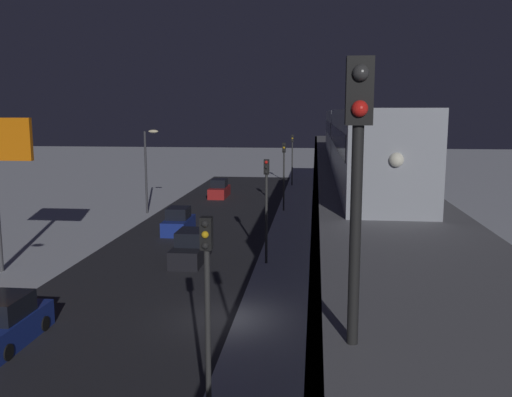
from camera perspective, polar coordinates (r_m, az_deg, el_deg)
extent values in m
plane|color=silver|center=(25.40, -3.72, -12.32)|extent=(240.00, 240.00, 0.00)
cube|color=#28282D|center=(26.63, -14.31, -11.55)|extent=(11.00, 108.93, 0.01)
cube|color=slate|center=(23.72, 11.94, -0.16)|extent=(5.00, 108.93, 0.80)
cube|color=#38383D|center=(23.60, 6.18, -0.06)|extent=(0.24, 106.75, 0.80)
cylinder|color=slate|center=(70.35, 8.13, 3.44)|extent=(1.40, 1.40, 5.13)
cylinder|color=slate|center=(54.89, 8.66, 1.90)|extent=(1.40, 1.40, 5.13)
cylinder|color=slate|center=(39.51, 9.59, -0.85)|extent=(1.40, 1.40, 5.13)
cylinder|color=slate|center=(24.36, 11.72, -7.06)|extent=(1.40, 1.40, 5.13)
cube|color=#999EA8|center=(25.93, 11.56, 5.29)|extent=(2.90, 18.00, 3.40)
cube|color=black|center=(25.90, 11.59, 6.19)|extent=(2.94, 16.20, 0.90)
cube|color=#999EA8|center=(44.46, 9.36, 6.80)|extent=(2.90, 18.00, 3.40)
cube|color=black|center=(44.45, 9.37, 7.33)|extent=(2.94, 16.20, 0.90)
sphere|color=white|center=(16.95, 14.38, 3.92)|extent=(0.44, 0.44, 0.44)
cylinder|color=black|center=(7.76, 10.26, -3.66)|extent=(0.16, 0.16, 3.20)
cube|color=black|center=(7.58, 10.68, 10.89)|extent=(0.36, 0.28, 0.90)
sphere|color=#333333|center=(7.43, 10.82, 12.70)|extent=(0.22, 0.22, 0.22)
sphere|color=red|center=(7.41, 10.72, 9.15)|extent=(0.22, 0.22, 0.22)
cube|color=navy|center=(24.73, -24.51, -12.37)|extent=(1.80, 4.59, 1.10)
cube|color=black|center=(24.40, -24.66, -10.20)|extent=(1.58, 2.20, 0.87)
cylinder|color=black|center=(23.27, -24.43, -14.33)|extent=(0.20, 0.64, 0.64)
cylinder|color=black|center=(25.57, -21.14, -12.01)|extent=(0.20, 0.64, 0.64)
cylinder|color=black|center=(26.37, -24.51, -11.58)|extent=(0.20, 0.64, 0.64)
cube|color=navy|center=(42.82, -8.03, -2.80)|extent=(1.80, 4.08, 1.10)
cube|color=black|center=(42.63, -8.06, -1.50)|extent=(1.58, 1.96, 0.87)
cube|color=#A51E1E|center=(60.29, -3.83, 0.68)|extent=(1.80, 4.48, 1.10)
cube|color=black|center=(60.16, -3.84, 1.61)|extent=(1.58, 2.15, 0.87)
cube|color=black|center=(34.62, -6.75, -5.59)|extent=(1.80, 4.67, 1.10)
cube|color=black|center=(34.39, -6.78, -4.00)|extent=(1.58, 2.24, 0.87)
cylinder|color=#2D2D2D|center=(16.01, -5.00, -14.86)|extent=(0.16, 0.16, 5.50)
cube|color=black|center=(15.01, -5.17, -3.61)|extent=(0.32, 0.32, 0.90)
sphere|color=black|center=(14.77, -5.32, -2.62)|extent=(0.20, 0.20, 0.20)
sphere|color=yellow|center=(14.84, -5.30, -3.76)|extent=(0.20, 0.20, 0.20)
sphere|color=black|center=(14.90, -5.29, -4.88)|extent=(0.20, 0.20, 0.20)
cylinder|color=#2D2D2D|center=(33.49, 1.08, -2.16)|extent=(0.16, 0.16, 5.50)
cube|color=black|center=(33.02, 1.09, 3.29)|extent=(0.32, 0.32, 0.90)
sphere|color=red|center=(32.82, 1.07, 3.78)|extent=(0.20, 0.20, 0.20)
sphere|color=black|center=(32.85, 1.07, 3.26)|extent=(0.20, 0.20, 0.20)
sphere|color=black|center=(32.88, 1.07, 2.74)|extent=(0.20, 0.20, 0.20)
cylinder|color=#2D2D2D|center=(51.60, 2.90, 1.75)|extent=(0.16, 0.16, 5.50)
cube|color=black|center=(51.30, 2.93, 5.30)|extent=(0.32, 0.32, 0.90)
sphere|color=black|center=(51.10, 2.92, 5.62)|extent=(0.20, 0.20, 0.20)
sphere|color=yellow|center=(51.12, 2.92, 5.29)|extent=(0.20, 0.20, 0.20)
sphere|color=black|center=(51.14, 2.91, 4.95)|extent=(0.20, 0.20, 0.20)
cylinder|color=#2D2D2D|center=(69.85, 3.77, 3.63)|extent=(0.16, 0.16, 5.50)
cube|color=black|center=(69.62, 3.80, 6.25)|extent=(0.32, 0.32, 0.90)
sphere|color=black|center=(69.43, 3.80, 6.49)|extent=(0.20, 0.20, 0.20)
sphere|color=yellow|center=(69.44, 3.80, 6.24)|extent=(0.20, 0.20, 0.20)
sphere|color=black|center=(69.46, 3.79, 6.00)|extent=(0.20, 0.20, 0.20)
cylinder|color=#38383D|center=(50.97, -11.35, 2.63)|extent=(0.20, 0.20, 7.50)
ellipsoid|color=#F4E5B2|center=(50.47, -10.61, 6.86)|extent=(0.90, 0.44, 0.30)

